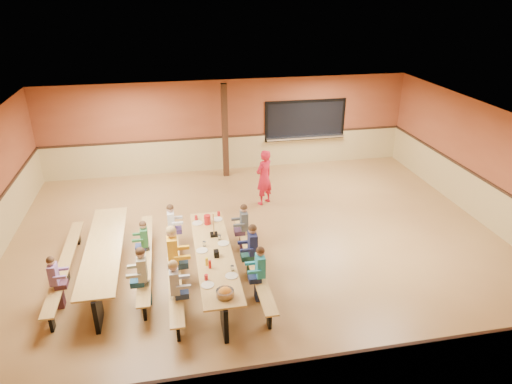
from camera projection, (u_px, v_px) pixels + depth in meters
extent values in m
plane|color=olive|center=(259.00, 243.00, 11.12)|extent=(12.00, 12.00, 0.00)
cube|color=brown|center=(229.00, 126.00, 14.95)|extent=(12.00, 0.04, 3.00)
cube|color=brown|center=(333.00, 337.00, 6.03)|extent=(12.00, 0.04, 3.00)
cube|color=brown|center=(491.00, 168.00, 11.54)|extent=(0.04, 10.00, 3.00)
cube|color=white|center=(259.00, 123.00, 9.86)|extent=(12.00, 10.00, 0.04)
cube|color=black|center=(305.00, 120.00, 15.35)|extent=(2.60, 0.06, 1.20)
cube|color=silver|center=(305.00, 137.00, 15.51)|extent=(2.70, 0.28, 0.06)
cube|color=black|center=(225.00, 131.00, 14.38)|extent=(0.18, 0.18, 3.00)
cube|color=tan|center=(214.00, 253.00, 9.35)|extent=(0.75, 3.60, 0.04)
cube|color=black|center=(224.00, 317.00, 8.13)|extent=(0.08, 0.60, 0.70)
cube|color=black|center=(207.00, 232.00, 10.89)|extent=(0.08, 0.60, 0.70)
cube|color=tan|center=(174.00, 269.00, 9.33)|extent=(0.26, 3.60, 0.04)
cube|color=black|center=(175.00, 278.00, 9.42)|extent=(0.06, 0.18, 0.41)
cube|color=tan|center=(253.00, 261.00, 9.62)|extent=(0.26, 3.60, 0.04)
cube|color=black|center=(253.00, 270.00, 9.71)|extent=(0.06, 0.18, 0.41)
cube|color=tan|center=(104.00, 247.00, 9.56)|extent=(0.75, 3.60, 0.04)
cube|color=black|center=(98.00, 308.00, 8.33)|extent=(0.08, 0.60, 0.70)
cube|color=black|center=(113.00, 227.00, 11.10)|extent=(0.08, 0.60, 0.70)
cube|color=tan|center=(65.00, 263.00, 9.54)|extent=(0.26, 3.60, 0.04)
cube|color=black|center=(67.00, 272.00, 9.63)|extent=(0.06, 0.18, 0.41)
cube|color=tan|center=(145.00, 255.00, 9.83)|extent=(0.26, 3.60, 0.04)
cube|color=black|center=(147.00, 264.00, 9.92)|extent=(0.06, 0.18, 0.41)
imported|color=red|center=(264.00, 177.00, 12.78)|extent=(0.70, 0.65, 1.60)
cylinder|color=#B11718|center=(207.00, 220.00, 10.40)|extent=(0.16, 0.16, 0.22)
cube|color=black|center=(216.00, 254.00, 9.18)|extent=(0.10, 0.14, 0.13)
cylinder|color=yellow|center=(207.00, 262.00, 8.88)|extent=(0.06, 0.06, 0.17)
cylinder|color=#B2140F|center=(210.00, 264.00, 8.79)|extent=(0.06, 0.06, 0.17)
cube|color=black|center=(214.00, 234.00, 9.94)|extent=(0.16, 0.16, 0.06)
cube|color=tan|center=(213.00, 223.00, 9.83)|extent=(0.02, 0.09, 0.50)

